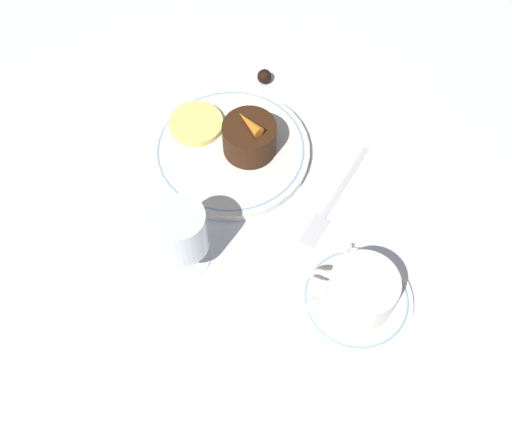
{
  "coord_description": "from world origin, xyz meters",
  "views": [
    {
      "loc": [
        -0.21,
        0.46,
        0.71
      ],
      "look_at": [
        -0.09,
        0.09,
        0.04
      ],
      "focal_mm": 42.0,
      "sensor_mm": 36.0,
      "label": 1
    }
  ],
  "objects": [
    {
      "name": "fork",
      "position": [
        -0.17,
        0.02,
        0.0
      ],
      "size": [
        0.05,
        0.19,
        0.01
      ],
      "color": "silver",
      "rests_on": "ground_plane"
    },
    {
      "name": "coffee_cup",
      "position": [
        -0.24,
        0.15,
        0.04
      ],
      "size": [
        0.11,
        0.08,
        0.06
      ],
      "color": "white",
      "rests_on": "saucer"
    },
    {
      "name": "dinner_plate",
      "position": [
        -0.01,
        -0.02,
        0.01
      ],
      "size": [
        0.23,
        0.23,
        0.01
      ],
      "color": "white",
      "rests_on": "ground_plane"
    },
    {
      "name": "saucer",
      "position": [
        -0.24,
        0.14,
        0.01
      ],
      "size": [
        0.14,
        0.14,
        0.01
      ],
      "color": "white",
      "rests_on": "ground_plane"
    },
    {
      "name": "chocolate_truffle",
      "position": [
        -0.01,
        -0.17,
        0.01
      ],
      "size": [
        0.02,
        0.02,
        0.02
      ],
      "color": "black",
      "rests_on": "ground_plane"
    },
    {
      "name": "carrot_garnish",
      "position": [
        -0.03,
        -0.03,
        0.07
      ],
      "size": [
        0.05,
        0.04,
        0.02
      ],
      "color": "orange",
      "rests_on": "dessert_cake"
    },
    {
      "name": "spoon",
      "position": [
        -0.19,
        0.14,
        0.01
      ],
      "size": [
        0.04,
        0.11,
        0.0
      ],
      "color": "silver",
      "rests_on": "saucer"
    },
    {
      "name": "pineapple_slice",
      "position": [
        0.05,
        -0.04,
        0.02
      ],
      "size": [
        0.08,
        0.08,
        0.01
      ],
      "color": "#EFE075",
      "rests_on": "dinner_plate"
    },
    {
      "name": "ground_plane",
      "position": [
        0.0,
        0.0,
        0.0
      ],
      "size": [
        3.0,
        3.0,
        0.0
      ],
      "primitive_type": "plane",
      "color": "white"
    },
    {
      "name": "wine_glass",
      "position": [
        -0.01,
        0.16,
        0.07
      ],
      "size": [
        0.06,
        0.06,
        0.11
      ],
      "color": "silver",
      "rests_on": "ground_plane"
    },
    {
      "name": "dessert_cake",
      "position": [
        -0.03,
        -0.03,
        0.04
      ],
      "size": [
        0.08,
        0.08,
        0.05
      ],
      "color": "#381E0F",
      "rests_on": "dinner_plate"
    }
  ]
}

